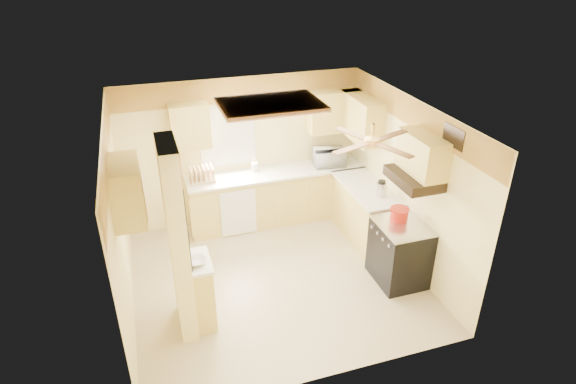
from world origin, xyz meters
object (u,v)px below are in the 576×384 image
object	(u,v)px
bowl	(196,261)
dutch_oven	(399,214)
microwave	(329,157)
stove	(399,252)
kettle	(381,189)

from	to	relation	value
bowl	dutch_oven	world-z (taller)	dutch_oven
microwave	dutch_oven	world-z (taller)	microwave
bowl	microwave	bearing A→B (deg)	39.88
dutch_oven	bowl	bearing A→B (deg)	-175.89
stove	microwave	size ratio (longest dim) A/B	1.73
stove	dutch_oven	xyz separation A→B (m)	(0.02, 0.15, 0.54)
microwave	bowl	bearing A→B (deg)	47.40
microwave	dutch_oven	bearing A→B (deg)	104.76
bowl	kettle	bearing A→B (deg)	16.68
stove	microwave	bearing A→B (deg)	96.30
bowl	dutch_oven	size ratio (longest dim) A/B	0.92
microwave	kettle	size ratio (longest dim) A/B	2.06
microwave	dutch_oven	distance (m)	1.99
microwave	kettle	world-z (taller)	microwave
bowl	kettle	distance (m)	3.05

